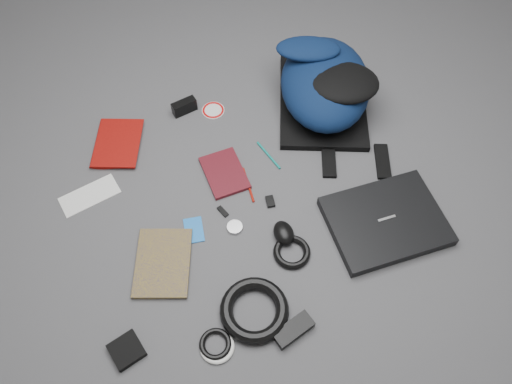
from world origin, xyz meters
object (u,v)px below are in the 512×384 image
object	(u,v)px
comic_book	(136,263)
compact_camera	(184,107)
pouch	(127,350)
mouse	(284,233)
laptop	(386,221)
dvd_case	(225,173)
textbook_red	(95,143)
power_brick	(293,330)
backpack	(325,83)

from	to	relation	value
comic_book	compact_camera	bearing A→B (deg)	80.52
pouch	mouse	bearing A→B (deg)	19.34
laptop	dvd_case	size ratio (longest dim) A/B	1.99
textbook_red	mouse	world-z (taller)	mouse
comic_book	power_brick	xyz separation A→B (m)	(0.40, -0.37, 0.01)
compact_camera	mouse	xyz separation A→B (m)	(0.17, -0.65, -0.00)
dvd_case	pouch	xyz separation A→B (m)	(-0.46, -0.51, 0.00)
dvd_case	mouse	xyz separation A→B (m)	(0.11, -0.31, 0.02)
comic_book	dvd_case	distance (m)	0.45
mouse	power_brick	bearing A→B (deg)	-105.08
comic_book	dvd_case	world-z (taller)	comic_book
backpack	compact_camera	bearing A→B (deg)	-173.58
dvd_case	compact_camera	world-z (taller)	compact_camera
laptop	pouch	xyz separation A→B (m)	(-0.91, -0.13, -0.01)
textbook_red	power_brick	size ratio (longest dim) A/B	1.80
laptop	compact_camera	world-z (taller)	compact_camera
mouse	comic_book	bearing A→B (deg)	173.25
dvd_case	pouch	world-z (taller)	pouch
mouse	laptop	bearing A→B (deg)	-10.60
laptop	mouse	distance (m)	0.35
laptop	dvd_case	world-z (taller)	laptop
comic_book	mouse	bearing A→B (deg)	11.79
textbook_red	comic_book	xyz separation A→B (m)	(0.04, -0.53, -0.00)
textbook_red	power_brick	distance (m)	1.01
pouch	compact_camera	bearing A→B (deg)	64.42
power_brick	pouch	world-z (taller)	power_brick
power_brick	backpack	bearing A→B (deg)	44.94
backpack	comic_book	distance (m)	0.96
laptop	comic_book	xyz separation A→B (m)	(-0.83, 0.14, -0.01)
power_brick	pouch	bearing A→B (deg)	151.22
laptop	pouch	world-z (taller)	laptop
comic_book	pouch	xyz separation A→B (m)	(-0.08, -0.27, 0.00)
backpack	comic_book	bearing A→B (deg)	-131.31
comic_book	laptop	bearing A→B (deg)	10.19
backpack	laptop	bearing A→B (deg)	-70.71
laptop	compact_camera	distance (m)	0.88
pouch	laptop	bearing A→B (deg)	8.14
textbook_red	comic_book	distance (m)	0.53
textbook_red	compact_camera	size ratio (longest dim) A/B	2.37
dvd_case	power_brick	size ratio (longest dim) A/B	1.51
dvd_case	mouse	world-z (taller)	mouse
comic_book	power_brick	size ratio (longest dim) A/B	1.92
backpack	compact_camera	xyz separation A→B (m)	(-0.53, 0.14, -0.08)
dvd_case	power_brick	bearing A→B (deg)	-90.72
textbook_red	mouse	distance (m)	0.80
textbook_red	dvd_case	bearing A→B (deg)	-14.03
compact_camera	textbook_red	bearing A→B (deg)	176.69
comic_book	textbook_red	bearing A→B (deg)	113.75
backpack	power_brick	size ratio (longest dim) A/B	4.17
textbook_red	laptop	bearing A→B (deg)	-16.86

